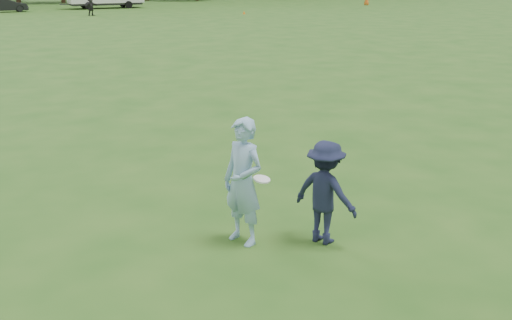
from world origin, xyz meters
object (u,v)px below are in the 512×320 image
object	(u,v)px
thrower	(243,182)
field_cone	(244,13)
defender	(325,192)
player_far_d	(91,6)
car_f	(6,5)

from	to	relation	value
thrower	field_cone	size ratio (longest dim) A/B	6.85
field_cone	defender	bearing A→B (deg)	-114.12
defender	player_far_d	distance (m)	51.33
defender	thrower	bearing A→B (deg)	38.00
defender	field_cone	xyz separation A→B (m)	(20.76, 46.36, -0.69)
thrower	field_cone	bearing A→B (deg)	133.51
car_f	defender	bearing A→B (deg)	175.34
thrower	defender	distance (m)	1.31
field_cone	thrower	bearing A→B (deg)	-115.59
car_f	field_cone	world-z (taller)	car_f
defender	car_f	xyz separation A→B (m)	(0.45, 59.65, -0.18)
player_far_d	car_f	world-z (taller)	player_far_d
thrower	defender	world-z (taller)	thrower
defender	car_f	bearing A→B (deg)	-26.35
car_f	field_cone	distance (m)	24.28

